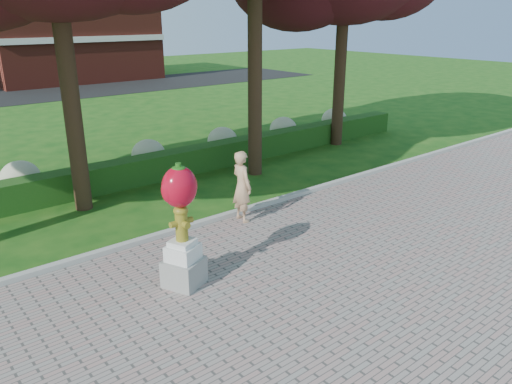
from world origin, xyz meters
TOP-DOWN VIEW (x-y plane):
  - ground at (0.00, 0.00)m, footprint 100.00×100.00m
  - walkway at (0.00, -4.00)m, footprint 40.00×14.00m
  - curb at (0.00, 3.00)m, footprint 40.00×0.18m
  - lawn_hedge at (0.00, 7.00)m, footprint 24.00×0.70m
  - hydrangea_row at (0.57, 8.00)m, footprint 20.10×1.10m
  - building_right at (8.00, 34.00)m, footprint 12.00×8.00m
  - hydrant_sculpture at (-2.05, 0.80)m, footprint 0.86×0.86m
  - woman at (0.73, 2.60)m, footprint 0.48×0.69m

SIDE VIEW (x-z plane):
  - ground at x=0.00m, z-range 0.00..0.00m
  - walkway at x=0.00m, z-range 0.00..0.04m
  - curb at x=0.00m, z-range 0.00..0.15m
  - lawn_hedge at x=0.00m, z-range 0.00..0.80m
  - hydrangea_row at x=0.57m, z-range 0.06..1.04m
  - woman at x=0.73m, z-range 0.04..1.83m
  - hydrant_sculpture at x=-2.05m, z-range 0.11..2.52m
  - building_right at x=8.00m, z-range 0.00..6.40m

